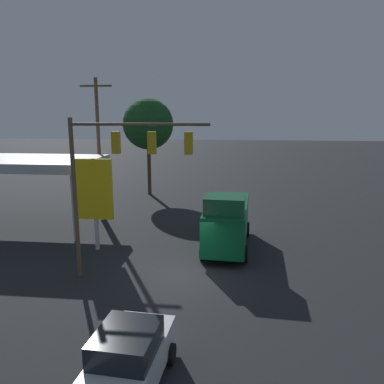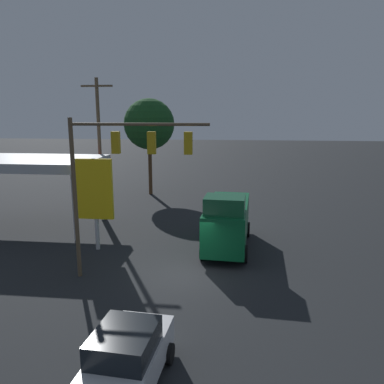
{
  "view_description": "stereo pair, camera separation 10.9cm",
  "coord_description": "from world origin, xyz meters",
  "views": [
    {
      "loc": [
        -2.03,
        17.13,
        7.84
      ],
      "look_at": [
        0.0,
        -2.0,
        3.83
      ],
      "focal_mm": 35.0,
      "sensor_mm": 36.0,
      "label": 1
    },
    {
      "loc": [
        -2.14,
        17.12,
        7.84
      ],
      "look_at": [
        0.0,
        -2.0,
        3.83
      ],
      "focal_mm": 35.0,
      "sensor_mm": 36.0,
      "label": 2
    }
  ],
  "objects": [
    {
      "name": "gas_station_canopy",
      "position": [
        12.57,
        -6.91,
        4.54
      ],
      "size": [
        11.07,
        6.1,
        4.9
      ],
      "color": "#B2B7BC",
      "rests_on": "ground"
    },
    {
      "name": "delivery_truck",
      "position": [
        -1.85,
        -4.15,
        1.69
      ],
      "size": [
        2.9,
        6.93,
        3.58
      ],
      "rotation": [
        0.0,
        0.0,
        1.51
      ],
      "color": "#0C592D",
      "rests_on": "ground"
    },
    {
      "name": "sedan_far",
      "position": [
        0.79,
        7.98,
        0.95
      ],
      "size": [
        2.33,
        4.53,
        1.93
      ],
      "rotation": [
        0.0,
        0.0,
        1.49
      ],
      "color": "silver",
      "rests_on": "ground"
    },
    {
      "name": "price_sign",
      "position": [
        5.74,
        -3.16,
        3.49
      ],
      "size": [
        2.08,
        0.27,
        5.37
      ],
      "color": "#B7B7BC",
      "rests_on": "ground"
    },
    {
      "name": "ground_plane",
      "position": [
        0.0,
        0.0,
        0.0
      ],
      "size": [
        200.0,
        200.0,
        0.0
      ],
      "primitive_type": "plane",
      "color": "black"
    },
    {
      "name": "street_tree",
      "position": [
        6.04,
        -18.82,
        6.88
      ],
      "size": [
        4.88,
        4.88,
        9.35
      ],
      "color": "#4C331E",
      "rests_on": "ground"
    },
    {
      "name": "utility_pole",
      "position": [
        8.07,
        -10.59,
        5.53
      ],
      "size": [
        2.4,
        0.26,
        10.49
      ],
      "color": "brown",
      "rests_on": "ground"
    },
    {
      "name": "traffic_signal_assembly",
      "position": [
        3.01,
        0.55,
        5.69
      ],
      "size": [
        6.47,
        0.43,
        7.7
      ],
      "color": "brown",
      "rests_on": "ground"
    }
  ]
}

